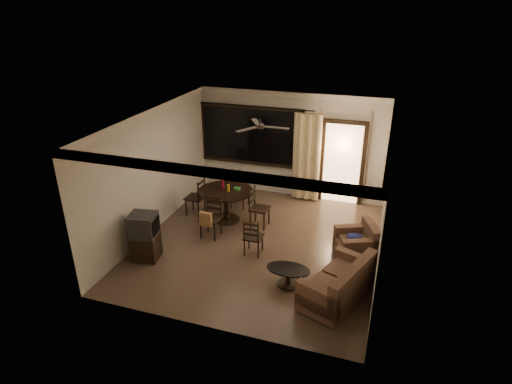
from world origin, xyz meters
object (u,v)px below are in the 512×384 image
(coffee_table, at_px, (288,274))
(armchair, at_px, (358,245))
(dining_chair_south, at_px, (211,224))
(sofa, at_px, (339,286))
(dining_table, at_px, (226,197))
(dining_chair_north, at_px, (240,196))
(side_chair, at_px, (253,243))
(dining_chair_east, at_px, (259,215))
(tv_cabinet, at_px, (145,236))
(dining_chair_west, at_px, (196,204))

(coffee_table, bearing_deg, armchair, 49.57)
(dining_chair_south, distance_m, sofa, 3.35)
(dining_table, height_order, dining_chair_south, dining_table)
(dining_chair_north, bearing_deg, sofa, 137.60)
(sofa, height_order, side_chair, side_chair)
(dining_chair_south, xyz_separation_m, side_chair, (1.13, -0.39, -0.06))
(dining_table, relative_size, armchair, 1.26)
(armchair, xyz_separation_m, side_chair, (-2.09, -0.52, -0.07))
(coffee_table, xyz_separation_m, side_chair, (-0.96, 0.82, 0.01))
(dining_chair_east, bearing_deg, sofa, -132.09)
(dining_table, height_order, tv_cabinet, tv_cabinet)
(dining_chair_west, xyz_separation_m, dining_chair_east, (1.67, -0.09, 0.00))
(dining_chair_east, relative_size, dining_chair_south, 1.00)
(dining_chair_west, relative_size, armchair, 0.95)
(dining_chair_south, height_order, coffee_table, dining_chair_south)
(dining_chair_west, distance_m, sofa, 4.46)
(dining_chair_west, bearing_deg, coffee_table, 56.78)
(dining_chair_west, bearing_deg, dining_chair_south, 44.30)
(dining_table, distance_m, dining_chair_south, 0.91)
(sofa, xyz_separation_m, side_chair, (-1.92, 0.98, -0.07))
(dining_table, distance_m, side_chair, 1.69)
(dining_chair_east, bearing_deg, dining_chair_west, 90.00)
(dining_chair_north, height_order, tv_cabinet, tv_cabinet)
(coffee_table, distance_m, side_chair, 1.26)
(dining_table, xyz_separation_m, dining_chair_west, (-0.84, 0.04, -0.34))
(dining_table, xyz_separation_m, dining_chair_east, (0.83, -0.04, -0.34))
(dining_chair_south, bearing_deg, armchair, 5.27)
(dining_chair_west, xyz_separation_m, dining_chair_north, (0.88, 0.74, 0.00))
(sofa, bearing_deg, side_chair, 173.83)
(dining_chair_east, xyz_separation_m, side_chair, (0.25, -1.20, -0.03))
(dining_chair_west, height_order, dining_chair_north, same)
(dining_chair_south, bearing_deg, tv_cabinet, -123.96)
(dining_table, xyz_separation_m, coffee_table, (2.04, -2.06, -0.38))
(tv_cabinet, bearing_deg, coffee_table, -9.41)
(dining_table, height_order, side_chair, dining_table)
(dining_chair_south, bearing_deg, dining_table, 89.90)
(dining_table, relative_size, dining_chair_west, 1.32)
(tv_cabinet, xyz_separation_m, side_chair, (2.05, 0.83, -0.26))
(tv_cabinet, bearing_deg, dining_chair_north, 61.02)
(dining_chair_east, distance_m, side_chair, 1.22)
(dining_table, bearing_deg, dining_chair_east, -3.03)
(dining_chair_south, height_order, tv_cabinet, tv_cabinet)
(sofa, distance_m, side_chair, 2.16)
(dining_chair_north, distance_m, coffee_table, 3.48)
(dining_table, distance_m, dining_chair_east, 0.90)
(dining_chair_west, distance_m, dining_chair_south, 1.20)
(dining_chair_north, distance_m, sofa, 4.23)
(dining_chair_north, xyz_separation_m, tv_cabinet, (-1.00, -2.86, 0.22))
(coffee_table, relative_size, side_chair, 0.98)
(dining_chair_north, relative_size, side_chair, 1.13)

